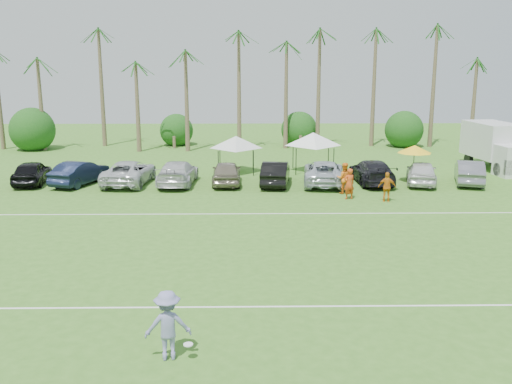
{
  "coord_description": "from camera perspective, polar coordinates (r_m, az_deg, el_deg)",
  "views": [
    {
      "loc": [
        0.92,
        -15.82,
        8.07
      ],
      "look_at": [
        1.36,
        12.32,
        1.6
      ],
      "focal_mm": 40.0,
      "sensor_mm": 36.0,
      "label": 1
    }
  ],
  "objects": [
    {
      "name": "parked_car_5",
      "position": [
        38.0,
        1.95,
        1.9
      ],
      "size": [
        2.25,
        5.0,
        1.59
      ],
      "primitive_type": "imported",
      "rotation": [
        0.0,
        0.0,
        3.02
      ],
      "color": "black",
      "rests_on": "ground"
    },
    {
      "name": "sideline_player_a",
      "position": [
        34.44,
        9.29,
        0.82
      ],
      "size": [
        0.78,
        0.63,
        1.87
      ],
      "primitive_type": "imported",
      "rotation": [
        0.0,
        0.0,
        3.44
      ],
      "color": "#D14717",
      "rests_on": "ground"
    },
    {
      "name": "parked_car_7",
      "position": [
        39.27,
        11.5,
        2.01
      ],
      "size": [
        2.44,
        5.57,
        1.59
      ],
      "primitive_type": "imported",
      "rotation": [
        0.0,
        0.0,
        3.18
      ],
      "color": "black",
      "rests_on": "ground"
    },
    {
      "name": "palm_tree_10",
      "position": [
        58.18,
        22.01,
        13.16
      ],
      "size": [
        2.4,
        2.4,
        10.9
      ],
      "color": "brown",
      "rests_on": "ground"
    },
    {
      "name": "palm_tree_9",
      "position": [
        56.46,
        17.14,
        12.68
      ],
      "size": [
        2.4,
        2.4,
        9.9
      ],
      "color": "brown",
      "rests_on": "ground"
    },
    {
      "name": "parked_car_1",
      "position": [
        39.88,
        -17.2,
        1.85
      ],
      "size": [
        3.13,
        5.12,
        1.59
      ],
      "primitive_type": "imported",
      "rotation": [
        0.0,
        0.0,
        2.82
      ],
      "color": "#121B34",
      "rests_on": "ground"
    },
    {
      "name": "field_lines",
      "position": [
        25.16,
        -2.97,
        -5.76
      ],
      "size": [
        80.0,
        12.1,
        0.01
      ],
      "color": "white",
      "rests_on": "ground"
    },
    {
      "name": "parked_car_6",
      "position": [
        38.42,
        6.82,
        1.94
      ],
      "size": [
        3.23,
        5.98,
        1.59
      ],
      "primitive_type": "imported",
      "rotation": [
        0.0,
        0.0,
        3.04
      ],
      "color": "#B4BCC4",
      "rests_on": "ground"
    },
    {
      "name": "sideline_player_b",
      "position": [
        35.84,
        8.79,
        1.37
      ],
      "size": [
        0.98,
        0.78,
        1.95
      ],
      "primitive_type": "imported",
      "rotation": [
        0.0,
        0.0,
        3.09
      ],
      "color": "orange",
      "rests_on": "ground"
    },
    {
      "name": "palm_tree_1",
      "position": [
        56.72,
        -19.8,
        12.49
      ],
      "size": [
        2.4,
        2.4,
        9.9
      ],
      "color": "brown",
      "rests_on": "ground"
    },
    {
      "name": "box_truck",
      "position": [
        46.88,
        22.95,
        4.32
      ],
      "size": [
        3.29,
        7.02,
        3.49
      ],
      "rotation": [
        0.0,
        0.0,
        0.11
      ],
      "color": "silver",
      "rests_on": "ground"
    },
    {
      "name": "ground",
      "position": [
        17.78,
        -3.89,
        -14.08
      ],
      "size": [
        120.0,
        120.0,
        0.0
      ],
      "primitive_type": "plane",
      "color": "#3C7021",
      "rests_on": "ground"
    },
    {
      "name": "palm_tree_8",
      "position": [
        55.16,
        12.02,
        12.06
      ],
      "size": [
        2.4,
        2.4,
        8.9
      ],
      "color": "brown",
      "rests_on": "ground"
    },
    {
      "name": "bush_tree_2",
      "position": [
        55.41,
        4.4,
        6.41
      ],
      "size": [
        4.0,
        4.0,
        4.0
      ],
      "color": "brown",
      "rests_on": "ground"
    },
    {
      "name": "frisbee_player",
      "position": [
        16.25,
        -8.81,
        -13.03
      ],
      "size": [
        1.38,
        0.92,
        1.99
      ],
      "rotation": [
        0.0,
        0.0,
        3.29
      ],
      "color": "#7C7DB0",
      "rests_on": "ground"
    },
    {
      "name": "palm_tree_7",
      "position": [
        54.32,
        6.83,
        14.96
      ],
      "size": [
        2.4,
        2.4,
        11.9
      ],
      "color": "brown",
      "rests_on": "ground"
    },
    {
      "name": "parked_car_2",
      "position": [
        39.17,
        -12.57,
        1.93
      ],
      "size": [
        3.1,
        5.93,
        1.59
      ],
      "primitive_type": "imported",
      "rotation": [
        0.0,
        0.0,
        3.06
      ],
      "color": "silver",
      "rests_on": "ground"
    },
    {
      "name": "canopy_tent_left",
      "position": [
        41.99,
        -2.01,
        5.62
      ],
      "size": [
        3.92,
        3.92,
        3.18
      ],
      "color": "black",
      "rests_on": "ground"
    },
    {
      "name": "palm_tree_5",
      "position": [
        53.82,
        -1.93,
        13.24
      ],
      "size": [
        2.4,
        2.4,
        9.9
      ],
      "color": "brown",
      "rests_on": "ground"
    },
    {
      "name": "parked_car_0",
      "position": [
        41.12,
        -21.5,
        1.85
      ],
      "size": [
        2.35,
        4.85,
        1.59
      ],
      "primitive_type": "imported",
      "rotation": [
        0.0,
        0.0,
        3.24
      ],
      "color": "black",
      "rests_on": "ground"
    },
    {
      "name": "parked_car_3",
      "position": [
        38.49,
        -7.84,
        1.93
      ],
      "size": [
        2.53,
        5.61,
        1.59
      ],
      "primitive_type": "imported",
      "rotation": [
        0.0,
        0.0,
        3.09
      ],
      "color": "silver",
      "rests_on": "ground"
    },
    {
      "name": "parked_car_9",
      "position": [
        40.95,
        20.56,
        1.88
      ],
      "size": [
        3.01,
        5.12,
        1.59
      ],
      "primitive_type": "imported",
      "rotation": [
        0.0,
        0.0,
        2.85
      ],
      "color": "slate",
      "rests_on": "ground"
    },
    {
      "name": "sideline_player_c",
      "position": [
        34.23,
        12.98,
        0.48
      ],
      "size": [
        1.1,
        0.64,
        1.76
      ],
      "primitive_type": "imported",
      "rotation": [
        0.0,
        0.0,
        2.93
      ],
      "color": "orange",
      "rests_on": "ground"
    },
    {
      "name": "canopy_tent_right",
      "position": [
        42.54,
        5.75,
        5.94
      ],
      "size": [
        4.22,
        4.22,
        3.42
      ],
      "color": "black",
      "rests_on": "ground"
    },
    {
      "name": "palm_tree_3",
      "position": [
        54.59,
        -10.66,
        14.82
      ],
      "size": [
        2.4,
        2.4,
        11.9
      ],
      "color": "brown",
      "rests_on": "ground"
    },
    {
      "name": "parked_car_4",
      "position": [
        38.2,
        -2.97,
        1.95
      ],
      "size": [
        1.96,
        4.71,
        1.59
      ],
      "primitive_type": "imported",
      "rotation": [
        0.0,
        0.0,
        3.16
      ],
      "color": "#79705D",
      "rests_on": "ground"
    },
    {
      "name": "parked_car_8",
      "position": [
        39.77,
        16.22,
        1.89
      ],
      "size": [
        2.99,
        5.0,
        1.59
      ],
      "primitive_type": "imported",
      "rotation": [
        0.0,
        0.0,
        2.89
      ],
      "color": "silver",
      "rests_on": "ground"
    },
    {
      "name": "bush_tree_1",
      "position": [
        55.61,
        -8.09,
        6.34
      ],
      "size": [
        4.0,
        4.0,
        4.0
      ],
      "color": "brown",
      "rests_on": "ground"
    },
    {
      "name": "bush_tree_3",
      "position": [
        57.2,
        14.48,
        6.24
      ],
      "size": [
        4.0,
        4.0,
        4.0
      ],
      "color": "brown",
      "rests_on": "ground"
    },
    {
      "name": "palm_tree_6",
      "position": [
        53.92,
        2.45,
        14.15
      ],
      "size": [
        2.4,
        2.4,
        10.9
      ],
      "color": "brown",
      "rests_on": "ground"
    },
    {
      "name": "market_umbrella",
      "position": [
        39.8,
        15.57,
        4.15
      ],
      "size": [
        2.31,
        2.31,
        2.58
      ],
      "color": "black",
      "rests_on": "ground"
    },
    {
      "name": "palm_tree_4",
      "position": [
        54.04,
        -6.26,
        12.24
      ],
      "size": [
        2.4,
        2.4,
        8.9
      ],
      "color": "brown",
      "rests_on": "ground"
    },
    {
      "name": "bush_tree_0",
      "position": [
        58.66,
        -20.86,
        5.96
      ],
      "size": [
        4.0,
        4.0,
        4.0
      ],
      "color": "brown",
      "rests_on": "ground"
    },
    {
      "name": "palm_tree_2",
      "position": [
        55.36,
        -14.82,
        13.71
      ],
      "size": [
        2.4,
        2.4,
        10.9
      ],
      "color": "brown",
      "rests_on": "ground"
    }
  ]
}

